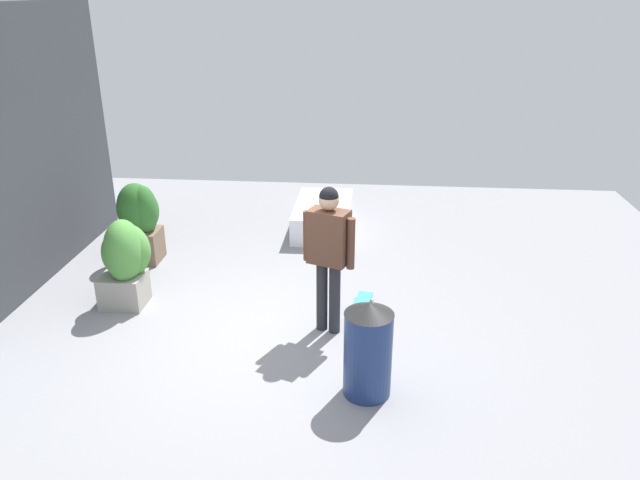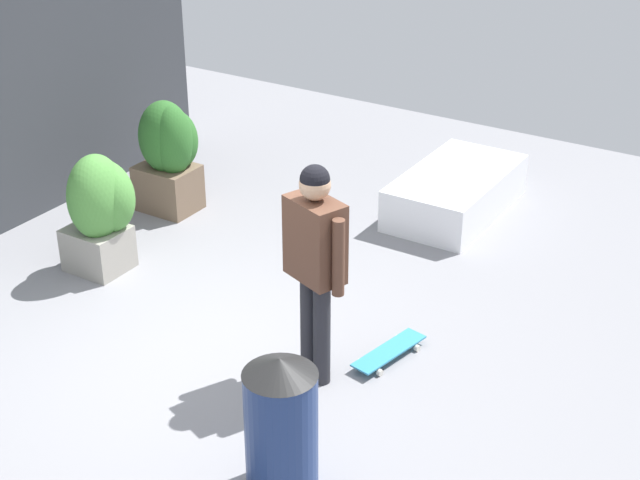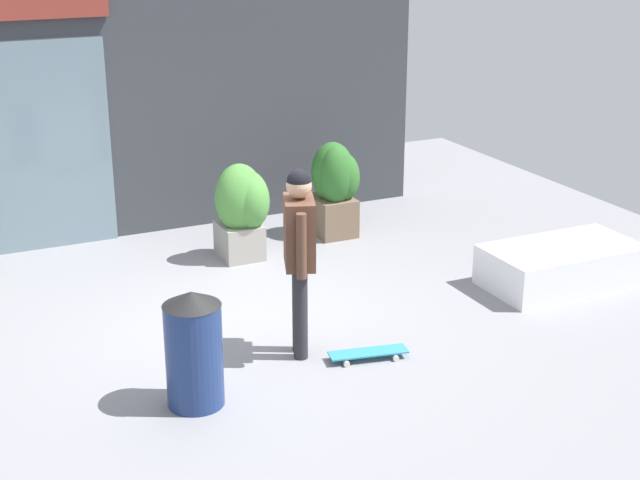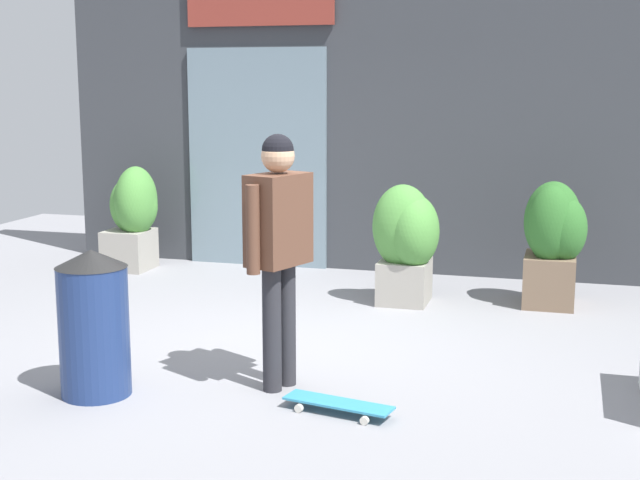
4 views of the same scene
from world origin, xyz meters
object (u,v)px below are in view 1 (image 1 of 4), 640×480
(skateboard, at_px, (360,305))
(planter_box_right, at_px, (124,258))
(skateboarder, at_px, (329,245))
(trash_bin, at_px, (368,349))
(planter_box_mid, at_px, (140,218))

(skateboard, distance_m, planter_box_right, 2.98)
(skateboarder, height_order, skateboard, skateboarder)
(skateboarder, bearing_deg, trash_bin, -137.49)
(skateboarder, xyz_separation_m, planter_box_mid, (1.75, 2.86, -0.42))
(skateboarder, relative_size, skateboard, 2.36)
(skateboard, bearing_deg, skateboarder, 156.15)
(skateboard, bearing_deg, trash_bin, -164.92)
(planter_box_right, bearing_deg, trash_bin, -117.55)
(planter_box_mid, bearing_deg, skateboarder, -121.56)
(planter_box_right, relative_size, planter_box_mid, 0.97)
(planter_box_right, relative_size, trash_bin, 1.15)
(skateboarder, xyz_separation_m, trash_bin, (-1.15, -0.47, -0.58))
(planter_box_right, xyz_separation_m, planter_box_mid, (1.32, 0.29, 0.03))
(trash_bin, bearing_deg, planter_box_mid, 48.86)
(skateboarder, xyz_separation_m, planter_box_right, (0.43, 2.56, -0.45))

